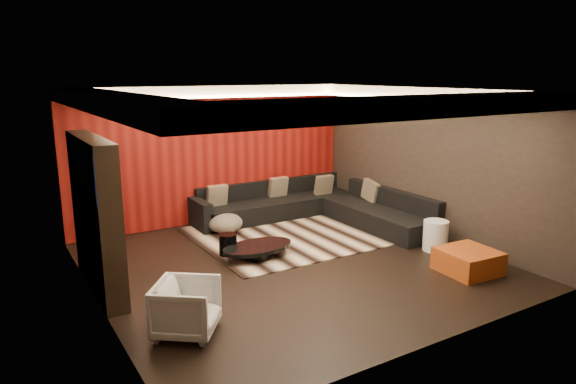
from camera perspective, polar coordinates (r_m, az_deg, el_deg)
floor at (r=8.45m, az=0.39°, el=-8.06°), size 6.00×6.00×0.02m
ceiling at (r=7.88m, az=0.43°, el=11.44°), size 6.00×6.00×0.02m
wall_back at (r=10.68m, az=-8.17°, el=4.15°), size 6.00×0.02×2.80m
wall_left at (r=6.98m, az=-21.08°, el=-1.38°), size 0.02×6.00×2.80m
wall_right at (r=9.94m, az=15.33°, el=3.15°), size 0.02×6.00×2.80m
red_feature_wall at (r=10.64m, az=-8.09°, el=4.12°), size 5.98×0.05×2.78m
soffit_back at (r=10.27m, az=-7.71°, el=11.05°), size 6.00×0.60×0.22m
soffit_front at (r=5.77m, az=14.92°, el=9.20°), size 6.00×0.60×0.22m
soffit_left at (r=6.85m, az=-19.40°, el=9.45°), size 0.60×4.80×0.22m
soffit_right at (r=9.59m, az=14.51°, el=10.61°), size 0.60×4.80×0.22m
cove_back at (r=9.97m, az=-6.89°, el=10.49°), size 4.80×0.08×0.04m
cove_front at (r=6.02m, az=12.52°, el=8.61°), size 4.80×0.08×0.04m
cove_left at (r=6.94m, az=-16.57°, el=8.94°), size 0.08×4.80×0.04m
cove_right at (r=9.35m, az=13.00°, el=10.09°), size 0.08×4.80×0.04m
tv_surround at (r=7.65m, az=-20.57°, el=-2.43°), size 0.30×2.00×2.20m
tv_screen at (r=7.60m, az=-19.60°, el=0.26°), size 0.04×1.30×0.80m
tv_shelf at (r=7.79m, az=-19.18°, el=-5.12°), size 0.04×1.60×0.04m
rug at (r=10.01m, az=1.49°, el=-4.51°), size 4.01×3.01×0.02m
coffee_table at (r=8.66m, az=-3.38°, el=-6.59°), size 1.34×1.34×0.21m
drum_stool at (r=8.80m, az=-6.68°, el=-5.80°), size 0.41×0.41×0.36m
striped_pouf at (r=10.01m, az=-6.99°, el=-3.44°), size 0.80×0.80×0.37m
white_side_table at (r=9.35m, az=16.06°, el=-4.67°), size 0.47×0.47×0.53m
orange_ottoman at (r=8.53m, az=19.37°, el=-7.25°), size 0.86×0.86×0.36m
armchair at (r=6.33m, az=-11.22°, el=-12.53°), size 1.00×0.99×0.65m
sectional_sofa at (r=10.75m, az=3.00°, el=-1.88°), size 3.65×3.50×0.75m
throw_pillows at (r=10.91m, az=1.16°, el=0.30°), size 3.19×1.71×0.50m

